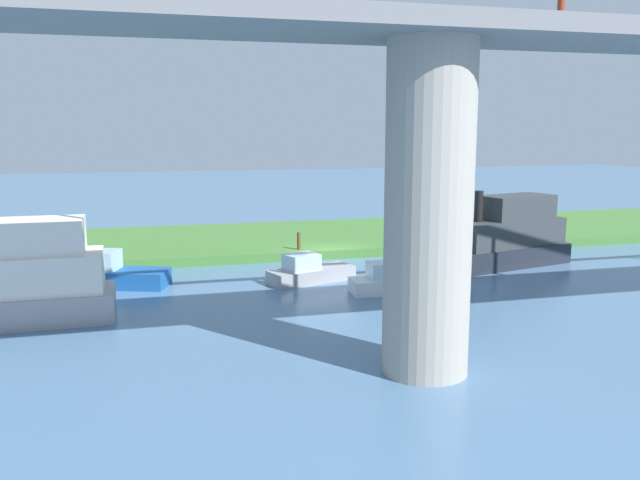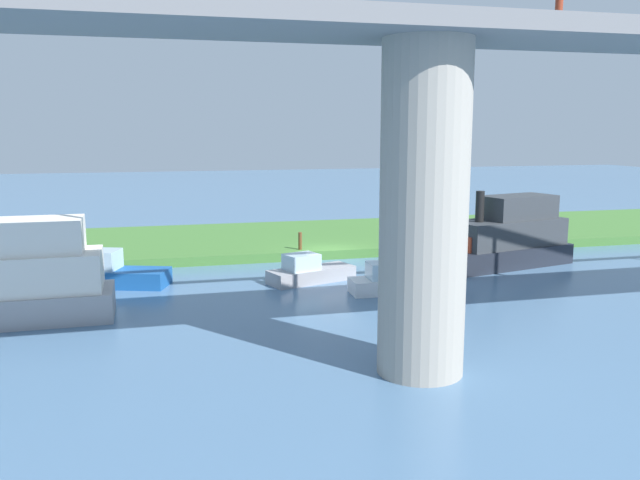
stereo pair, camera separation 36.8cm
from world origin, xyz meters
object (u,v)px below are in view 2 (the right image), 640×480
at_px(motorboat_red, 505,238).
at_px(riverboat_paddlewheel, 110,273).
at_px(person_on_bank, 413,229).
at_px(motorboat_white, 4,281).
at_px(bridge_pylon, 424,212).
at_px(houseboat_blue, 394,281).
at_px(mooring_post, 300,241).
at_px(pontoon_yellow, 309,272).

distance_m(motorboat_red, riverboat_paddlewheel, 19.84).
xyz_separation_m(person_on_bank, motorboat_red, (-2.74, 5.87, 0.29)).
xyz_separation_m(motorboat_red, motorboat_white, (23.20, 4.61, 0.07)).
bearing_deg(bridge_pylon, motorboat_red, -128.17).
relative_size(motorboat_red, houseboat_blue, 1.99).
relative_size(person_on_bank, motorboat_red, 0.17).
xyz_separation_m(bridge_pylon, mooring_post, (-0.33, -17.68, -3.79)).
distance_m(motorboat_red, motorboat_white, 23.66).
distance_m(riverboat_paddlewheel, houseboat_blue, 12.91).
height_order(person_on_bank, motorboat_red, motorboat_red).
relative_size(person_on_bank, motorboat_white, 0.17).
height_order(motorboat_red, motorboat_white, motorboat_white).
bearing_deg(motorboat_white, riverboat_paddlewheel, -123.86).
bearing_deg(motorboat_white, bridge_pylon, 146.62).
bearing_deg(houseboat_blue, riverboat_paddlewheel, -19.80).
height_order(mooring_post, riverboat_paddlewheel, riverboat_paddlewheel).
distance_m(motorboat_white, houseboat_blue, 15.58).
distance_m(bridge_pylon, riverboat_paddlewheel, 17.07).
distance_m(bridge_pylon, motorboat_white, 15.78).
xyz_separation_m(bridge_pylon, motorboat_red, (-10.31, -13.11, -3.28)).
bearing_deg(motorboat_white, pontoon_yellow, -164.10).
xyz_separation_m(person_on_bank, pontoon_yellow, (8.07, 6.95, -0.71)).
bearing_deg(motorboat_red, pontoon_yellow, 5.73).
bearing_deg(person_on_bank, pontoon_yellow, 40.74).
xyz_separation_m(bridge_pylon, motorboat_white, (12.90, -8.50, -3.21)).
distance_m(person_on_bank, riverboat_paddlewheel, 17.93).
bearing_deg(riverboat_paddlewheel, bridge_pylon, 125.07).
height_order(riverboat_paddlewheel, pontoon_yellow, riverboat_paddlewheel).
relative_size(riverboat_paddlewheel, houseboat_blue, 1.27).
bearing_deg(mooring_post, houseboat_blue, 105.14).
relative_size(riverboat_paddlewheel, motorboat_white, 0.64).
bearing_deg(person_on_bank, houseboat_blue, 63.31).
relative_size(motorboat_red, motorboat_white, 1.00).
bearing_deg(houseboat_blue, motorboat_red, -152.83).
xyz_separation_m(bridge_pylon, pontoon_yellow, (0.51, -12.03, -4.28)).
relative_size(bridge_pylon, motorboat_red, 1.15).
bearing_deg(person_on_bank, riverboat_paddlewheel, 17.66).
bearing_deg(pontoon_yellow, person_on_bank, -139.26).
xyz_separation_m(motorboat_white, houseboat_blue, (-15.53, -0.68, -1.07)).
bearing_deg(mooring_post, motorboat_white, 34.78).
xyz_separation_m(person_on_bank, houseboat_blue, (4.93, 9.81, -0.71)).
bearing_deg(riverboat_paddlewheel, person_on_bank, -162.34).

